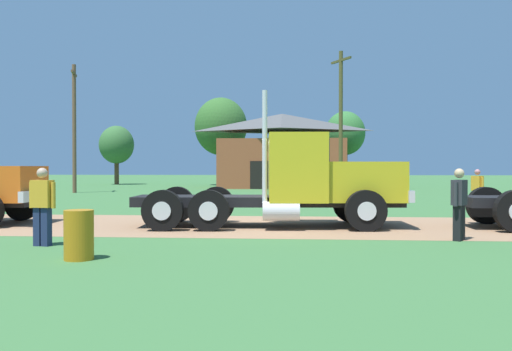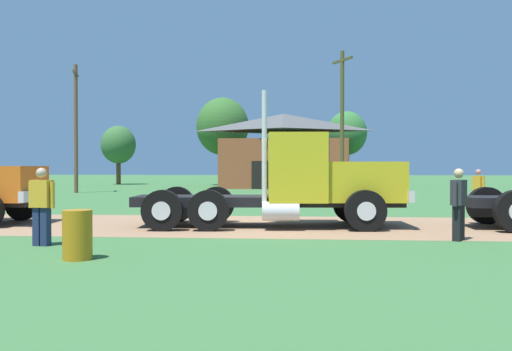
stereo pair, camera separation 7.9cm
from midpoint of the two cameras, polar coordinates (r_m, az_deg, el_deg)
name	(u,v)px [view 2 (the right image)]	position (r m, az deg, el deg)	size (l,w,h in m)	color
ground_plane	(265,225)	(15.97, 1.15, -5.32)	(200.00, 200.00, 0.00)	#396936
dirt_track	(265,225)	(15.97, 1.15, -5.30)	(120.00, 5.94, 0.01)	#966F50
truck_foreground_white	(303,183)	(15.67, 5.16, -0.78)	(7.92, 3.13, 3.83)	black
visitor_standing_near	(42,203)	(12.71, -21.59, -2.76)	(0.64, 0.33, 1.71)	gold
visitor_by_barrel	(459,202)	(13.49, 20.82, -2.63)	(0.45, 0.52, 1.70)	#2D2D33
visitor_far_side	(478,189)	(22.67, 22.57, -1.32)	(0.43, 0.51, 1.65)	gold
steel_barrel	(77,235)	(10.63, -18.19, -5.99)	(0.54, 0.54, 0.93)	#B27214
shed_building	(283,152)	(44.72, 2.98, 2.50)	(10.78, 5.85, 6.15)	brown
utility_pole_near	(76,125)	(38.13, -18.49, 5.10)	(0.76, 2.15, 8.58)	brown
utility_pole_far	(342,118)	(35.64, 9.17, 5.99)	(1.19, 1.99, 9.27)	#4C4823
tree_left	(118,145)	(55.01, -14.33, 3.15)	(3.40, 3.40, 5.81)	#513823
tree_mid	(223,127)	(51.26, -3.52, 5.19)	(4.96, 4.96, 8.31)	#513823
tree_right	(347,134)	(50.04, 9.65, 4.40)	(3.64, 3.64, 6.83)	#513823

